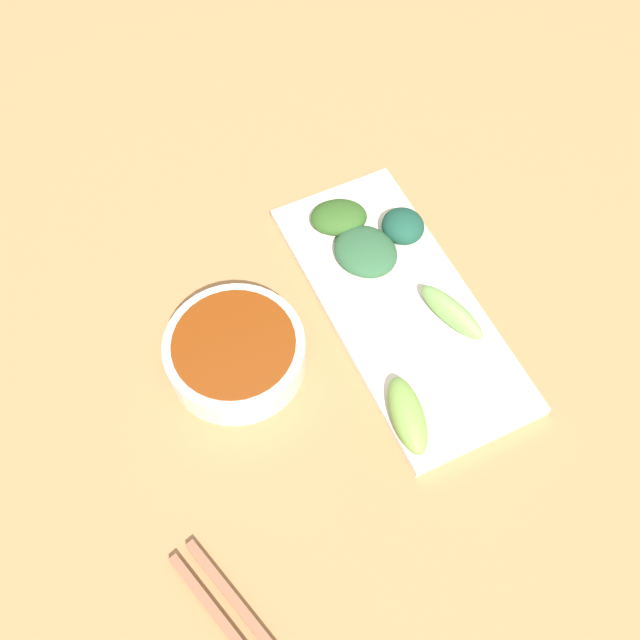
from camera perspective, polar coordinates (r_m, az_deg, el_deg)
The scene contains 8 objects.
tabletop at distance 0.73m, azimuth 1.01°, elevation -0.62°, with size 2.10×2.10×0.02m, color #9A7347.
sauce_bowl at distance 0.68m, azimuth -6.57°, elevation -2.54°, with size 0.13×0.13×0.04m.
serving_plate at distance 0.73m, azimuth 6.17°, elevation 1.12°, with size 0.14×0.32×0.01m, color silver.
broccoli_leafy_0 at distance 0.74m, azimuth 3.58°, elevation 5.34°, with size 0.06×0.07×0.02m, color #2A5735.
broccoli_stalk_1 at distance 0.65m, azimuth 6.82°, elevation -7.35°, with size 0.03×0.08×0.02m, color #74A247.
broccoli_leafy_2 at distance 0.76m, azimuth 6.47°, elevation 7.27°, with size 0.04×0.04×0.03m, color #174535.
broccoli_stalk_3 at distance 0.71m, azimuth 10.19°, elevation 0.60°, with size 0.02×0.08×0.03m, color #79AD58.
broccoli_leafy_4 at distance 0.76m, azimuth 1.47°, elevation 7.99°, with size 0.06×0.04×0.02m, color #2D551E.
Camera 1 is at (-0.17, -0.32, 0.64)m, focal length 41.17 mm.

